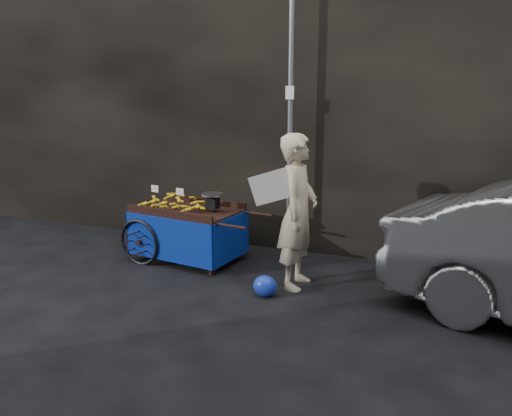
% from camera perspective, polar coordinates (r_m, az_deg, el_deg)
% --- Properties ---
extents(ground, '(80.00, 80.00, 0.00)m').
position_cam_1_polar(ground, '(6.50, -2.35, -8.70)').
color(ground, black).
rests_on(ground, ground).
extents(building_wall, '(13.50, 2.00, 5.00)m').
position_cam_1_polar(building_wall, '(8.36, 7.36, 13.70)').
color(building_wall, black).
rests_on(building_wall, ground).
extents(street_pole, '(0.12, 0.10, 4.00)m').
position_cam_1_polar(street_pole, '(7.15, 3.95, 9.87)').
color(street_pole, slate).
rests_on(street_pole, ground).
extents(banana_cart, '(2.14, 1.20, 1.10)m').
position_cam_1_polar(banana_cart, '(7.30, -8.12, -0.70)').
color(banana_cart, black).
rests_on(banana_cart, ground).
extents(vendor, '(0.81, 0.71, 1.94)m').
position_cam_1_polar(vendor, '(6.19, 4.81, -0.42)').
color(vendor, '#C3B291').
rests_on(vendor, ground).
extents(plastic_bag, '(0.29, 0.24, 0.27)m').
position_cam_1_polar(plastic_bag, '(6.10, 1.05, -8.90)').
color(plastic_bag, '#172FB0').
rests_on(plastic_bag, ground).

